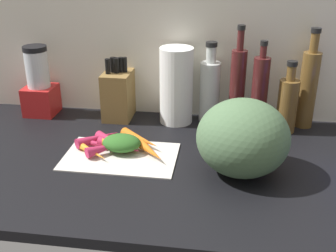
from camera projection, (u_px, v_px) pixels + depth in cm
name	position (u px, v px, depth cm)	size (l,w,h in cm)	color
ground_plane	(181.00, 164.00, 130.18)	(170.00, 80.00, 3.00)	black
wall_back	(194.00, 36.00, 151.97)	(170.00, 3.00, 60.00)	beige
cutting_board	(121.00, 156.00, 131.19)	(35.03, 22.58, 0.80)	beige
carrot_0	(140.00, 139.00, 137.03)	(3.55, 3.55, 15.63)	orange
carrot_1	(106.00, 147.00, 132.07)	(3.37, 3.37, 12.80)	#B2264C
carrot_2	(98.00, 138.00, 138.11)	(3.38, 3.38, 15.21)	#B2264C
carrot_3	(118.00, 143.00, 135.78)	(2.47, 2.47, 10.08)	#B2264C
carrot_4	(112.00, 141.00, 136.13)	(3.37, 3.37, 12.86)	#B2264C
carrot_5	(119.00, 146.00, 132.64)	(3.43, 3.43, 15.24)	#B2264C
carrot_6	(93.00, 152.00, 130.21)	(2.20, 2.20, 12.86)	orange
carrot_7	(101.00, 145.00, 134.83)	(2.26, 2.26, 13.52)	#B2264C
carrot_8	(151.00, 151.00, 130.10)	(3.00, 3.00, 12.42)	orange
carrot_9	(122.00, 143.00, 134.98)	(3.22, 3.22, 12.67)	orange
carrot_greens_pile	(122.00, 143.00, 132.73)	(12.24, 9.42, 5.18)	#2D6023
winter_squash	(243.00, 138.00, 118.11)	(26.34, 24.78, 22.43)	#4C6B47
knife_block	(118.00, 94.00, 156.54)	(10.07, 13.55, 23.24)	brown
blender_appliance	(39.00, 86.00, 159.16)	(11.45, 11.45, 26.56)	red
paper_towel_roll	(176.00, 86.00, 151.15)	(11.97, 11.97, 27.80)	white
bottle_0	(210.00, 89.00, 152.86)	(7.40, 7.40, 29.57)	silver
bottle_1	(237.00, 86.00, 147.63)	(5.49, 5.49, 36.27)	#471919
bottle_2	(259.00, 93.00, 145.16)	(5.69, 5.69, 31.79)	#471919
bottle_3	(287.00, 104.00, 144.85)	(6.94, 6.94, 25.44)	brown
bottle_4	(308.00, 87.00, 147.17)	(6.30, 6.30, 35.41)	brown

